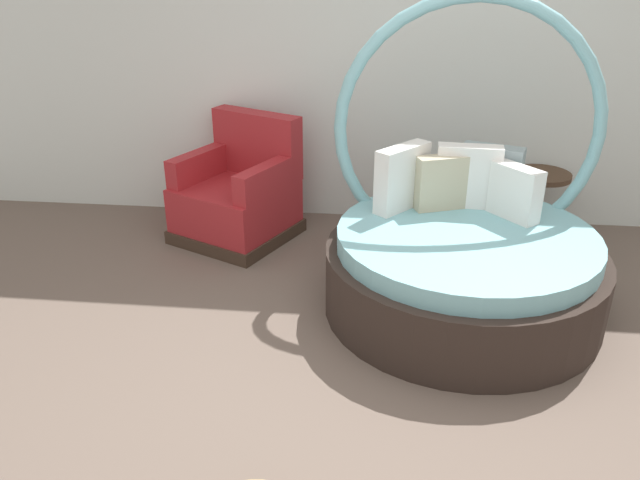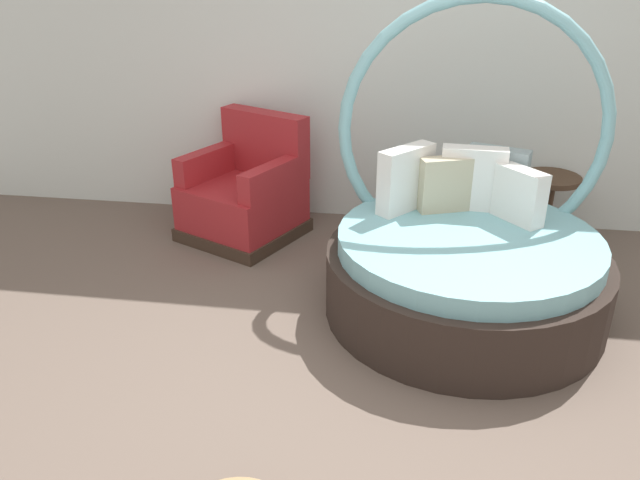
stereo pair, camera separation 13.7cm
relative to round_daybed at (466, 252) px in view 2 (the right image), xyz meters
The scene contains 5 objects.
ground_plane 1.33m from the round_daybed, 116.40° to the right, with size 8.00×8.00×0.02m, color #66564C.
back_wall 1.87m from the round_daybed, 111.28° to the left, with size 8.00×0.12×2.84m, color silver.
round_daybed is the anchor object (origin of this frame).
red_armchair 1.87m from the round_daybed, 151.35° to the left, with size 1.07×1.07×0.94m.
side_table 1.35m from the round_daybed, 58.53° to the left, with size 0.44×0.44×0.52m.
Camera 2 is at (0.18, -2.47, 2.14)m, focal length 35.43 mm.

